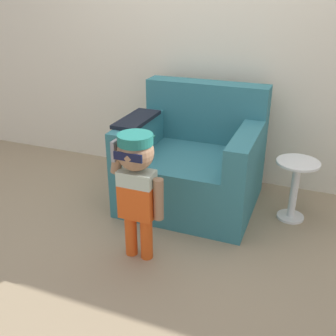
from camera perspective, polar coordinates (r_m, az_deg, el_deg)
ground_plane at (r=3.40m, az=1.29°, el=-4.68°), size 10.00×10.00×0.00m
wall_back at (r=3.59m, az=5.21°, el=18.71°), size 10.00×0.05×2.60m
armchair at (r=3.26m, az=3.75°, el=0.73°), size 1.06×0.93×0.96m
person_child at (r=2.46m, az=-4.54°, el=-1.51°), size 0.36×0.27×0.88m
side_table at (r=3.16m, az=17.95°, el=-2.31°), size 0.32×0.32×0.49m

